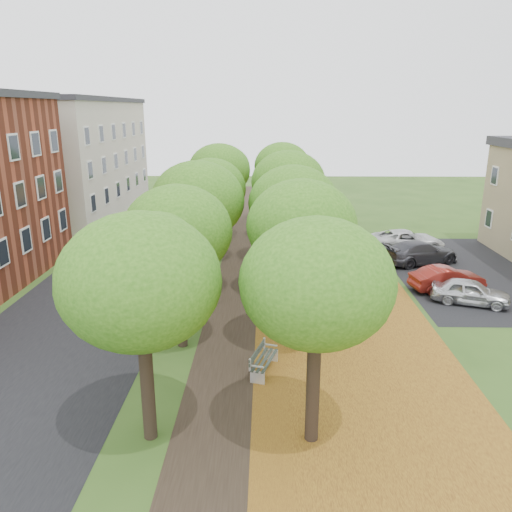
{
  "coord_description": "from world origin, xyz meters",
  "views": [
    {
      "loc": [
        1.2,
        -12.73,
        9.45
      ],
      "look_at": [
        0.75,
        10.69,
        2.5
      ],
      "focal_mm": 35.0,
      "sensor_mm": 36.0,
      "label": 1
    }
  ],
  "objects_px": {
    "car_red": "(447,279)",
    "car_grey": "(420,252)",
    "car_white": "(407,240)",
    "bench": "(263,360)",
    "car_silver": "(470,292)"
  },
  "relations": [
    {
      "from": "bench",
      "to": "car_white",
      "type": "distance_m",
      "value": 19.54
    },
    {
      "from": "car_silver",
      "to": "car_red",
      "type": "bearing_deg",
      "value": 34.33
    },
    {
      "from": "car_red",
      "to": "car_grey",
      "type": "xyz_separation_m",
      "value": [
        0.0,
        4.91,
        0.07
      ]
    },
    {
      "from": "bench",
      "to": "car_silver",
      "type": "distance_m",
      "value": 12.47
    },
    {
      "from": "car_white",
      "to": "car_red",
      "type": "bearing_deg",
      "value": 176.44
    },
    {
      "from": "car_white",
      "to": "bench",
      "type": "bearing_deg",
      "value": 146.13
    },
    {
      "from": "car_red",
      "to": "car_white",
      "type": "relative_size",
      "value": 0.78
    },
    {
      "from": "car_grey",
      "to": "car_white",
      "type": "distance_m",
      "value": 3.09
    },
    {
      "from": "car_grey",
      "to": "bench",
      "type": "bearing_deg",
      "value": 123.32
    },
    {
      "from": "bench",
      "to": "car_red",
      "type": "bearing_deg",
      "value": -31.45
    },
    {
      "from": "car_silver",
      "to": "car_red",
      "type": "height_order",
      "value": "car_red"
    },
    {
      "from": "car_red",
      "to": "car_white",
      "type": "distance_m",
      "value": 7.99
    },
    {
      "from": "car_grey",
      "to": "car_white",
      "type": "xyz_separation_m",
      "value": [
        0.0,
        3.09,
        -0.02
      ]
    },
    {
      "from": "bench",
      "to": "car_grey",
      "type": "xyz_separation_m",
      "value": [
        9.86,
        13.78,
        0.24
      ]
    },
    {
      "from": "car_grey",
      "to": "car_white",
      "type": "height_order",
      "value": "car_grey"
    }
  ]
}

